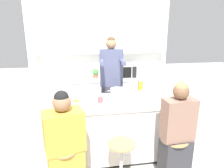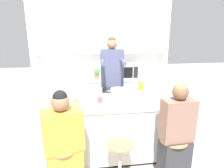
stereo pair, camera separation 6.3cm
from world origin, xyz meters
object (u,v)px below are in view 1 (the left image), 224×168
Objects in this scene: kitchen_island at (113,128)px; bar_stool_center at (121,164)px; banana_bunch at (76,101)px; microwave at (124,71)px; coffee_cup_near at (100,100)px; person_seated_near at (176,138)px; cooking_pot at (117,93)px; bar_stool_rightmost at (173,159)px; person_wrapped_blanket at (65,148)px; person_cooking at (111,87)px; potted_plant at (96,73)px; juice_carton at (140,87)px; fruit_bowl at (144,94)px.

kitchen_island is 2.80× the size of bar_stool_center.
banana_bunch is 0.29× the size of microwave.
microwave is at bearing 64.89° from coffee_cup_near.
person_seated_near is 9.60× the size of banana_bunch.
cooking_pot reaches higher than bar_stool_center.
kitchen_island reaches higher than bar_stool_rightmost.
person_seated_near is at bearing -43.21° from kitchen_island.
bar_stool_rightmost is 1.29m from coffee_cup_near.
kitchen_island is 0.98m from person_wrapped_blanket.
kitchen_island is 0.99m from bar_stool_rightmost.
bar_stool_center is at bearing -103.16° from microwave.
person_seated_near is 4.45× the size of cooking_pot.
person_cooking is 1.33× the size of person_seated_near.
coffee_cup_near is (-0.30, -0.20, -0.03)m from cooking_pot.
potted_plant is at bearing 74.24° from banana_bunch.
bar_stool_center is 2.29m from potted_plant.
kitchen_island is 5.57× the size of cooking_pot.
bar_stool_rightmost is at bearing -30.73° from banana_bunch.
bar_stool_rightmost is at bearing -36.73° from coffee_cup_near.
bar_stool_rightmost is at bearing -68.84° from potted_plant.
potted_plant is (-0.15, 2.17, 0.72)m from bar_stool_center.
cooking_pot is 1.34m from microwave.
person_wrapped_blanket is at bearing -103.96° from potted_plant.
person_wrapped_blanket reaches higher than bar_stool_center.
banana_bunch is (-0.64, -0.68, 0.02)m from person_cooking.
cooking_pot is at bearing -79.43° from potted_plant.
coffee_cup_near is 0.23× the size of microwave.
person_seated_near is (0.73, -0.68, 0.17)m from kitchen_island.
cooking_pot is at bearing 10.83° from banana_bunch.
bar_stool_center is 1.11m from banana_bunch.
cooking_pot reaches higher than coffee_cup_near.
bar_stool_rightmost is at bearing -1.22° from bar_stool_center.
bar_stool_rightmost is 1.42m from person_wrapped_blanket.
banana_bunch is at bearing -105.76° from potted_plant.
juice_carton reaches higher than banana_bunch.
juice_carton is at bearing -38.34° from person_cooking.
juice_carton is (-0.20, 1.01, 0.39)m from person_seated_near.
bar_stool_center is 0.70m from bar_stool_rightmost.
bar_stool_center is 0.79m from person_seated_near.
coffee_cup_near is 0.36m from banana_bunch.
coffee_cup_near is 0.79× the size of banana_bunch.
bar_stool_rightmost is 1.99× the size of cooking_pot.
fruit_bowl is (-0.18, 0.84, 0.33)m from person_seated_near.
bar_stool_center is at bearing -90.00° from kitchen_island.
person_cooking is (0.09, 1.41, 0.60)m from bar_stool_center.
coffee_cup_near is (0.49, 0.66, 0.34)m from person_wrapped_blanket.
bar_stool_center is 1.33m from juice_carton.
banana_bunch is at bearing -169.17° from cooking_pot.
potted_plant reaches higher than banana_bunch.
person_seated_near is 12.19× the size of coffee_cup_near.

